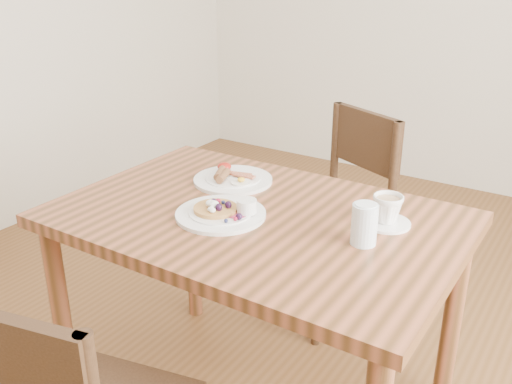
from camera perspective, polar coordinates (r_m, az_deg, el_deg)
dining_table at (r=1.76m, az=0.00°, el=-5.08°), size 1.20×0.80×0.75m
chair_far at (r=2.43m, az=8.14°, el=-1.34°), size 0.56×0.56×0.88m
pancake_plate at (r=1.70m, az=-3.36°, el=-2.00°), size 0.27×0.27×0.06m
breakfast_plate at (r=1.96m, az=-2.44°, el=1.38°), size 0.27×0.27×0.04m
teacup_saucer at (r=1.67m, az=12.99°, el=-1.90°), size 0.14×0.14×0.09m
water_glass at (r=1.54m, az=10.78°, el=-3.20°), size 0.07×0.07×0.11m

